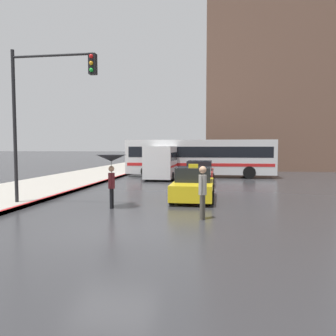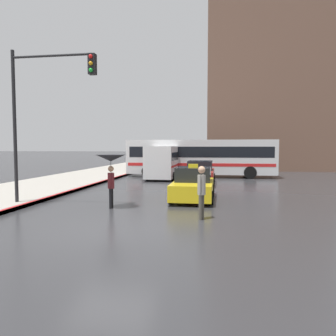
{
  "view_description": "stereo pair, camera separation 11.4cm",
  "coord_description": "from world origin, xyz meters",
  "px_view_note": "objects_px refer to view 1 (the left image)",
  "views": [
    {
      "loc": [
        3.01,
        -9.08,
        2.47
      ],
      "look_at": [
        0.57,
        7.04,
        1.4
      ],
      "focal_mm": 35.0,
      "sensor_mm": 36.0,
      "label": 1
    },
    {
      "loc": [
        3.12,
        -9.06,
        2.47
      ],
      "look_at": [
        0.57,
        7.04,
        1.4
      ],
      "focal_mm": 35.0,
      "sensor_mm": 36.0,
      "label": 2
    }
  ],
  "objects_px": {
    "pedestrian_man": "(203,188)",
    "ambulance_van": "(163,161)",
    "pedestrian_with_umbrella": "(111,163)",
    "traffic_light": "(44,98)",
    "taxi": "(193,185)",
    "sedan_red": "(199,173)",
    "city_bus": "(200,156)"
  },
  "relations": [
    {
      "from": "ambulance_van",
      "to": "pedestrian_man",
      "type": "distance_m",
      "value": 14.39
    },
    {
      "from": "sedan_red",
      "to": "pedestrian_with_umbrella",
      "type": "bearing_deg",
      "value": 71.71
    },
    {
      "from": "sedan_red",
      "to": "pedestrian_with_umbrella",
      "type": "height_order",
      "value": "pedestrian_with_umbrella"
    },
    {
      "from": "pedestrian_with_umbrella",
      "to": "traffic_light",
      "type": "bearing_deg",
      "value": 85.54
    },
    {
      "from": "taxi",
      "to": "pedestrian_with_umbrella",
      "type": "height_order",
      "value": "pedestrian_with_umbrella"
    },
    {
      "from": "ambulance_van",
      "to": "traffic_light",
      "type": "height_order",
      "value": "traffic_light"
    },
    {
      "from": "sedan_red",
      "to": "ambulance_van",
      "type": "bearing_deg",
      "value": -47.64
    },
    {
      "from": "sedan_red",
      "to": "city_bus",
      "type": "xyz_separation_m",
      "value": [
        -0.28,
        5.15,
        0.99
      ]
    },
    {
      "from": "pedestrian_with_umbrella",
      "to": "ambulance_van",
      "type": "bearing_deg",
      "value": -6.42
    },
    {
      "from": "ambulance_van",
      "to": "city_bus",
      "type": "xyz_separation_m",
      "value": [
        2.71,
        1.87,
        0.29
      ]
    },
    {
      "from": "sedan_red",
      "to": "traffic_light",
      "type": "distance_m",
      "value": 11.5
    },
    {
      "from": "pedestrian_man",
      "to": "ambulance_van",
      "type": "bearing_deg",
      "value": -149.66
    },
    {
      "from": "sedan_red",
      "to": "pedestrian_man",
      "type": "relative_size",
      "value": 2.35
    },
    {
      "from": "pedestrian_with_umbrella",
      "to": "traffic_light",
      "type": "xyz_separation_m",
      "value": [
        -2.75,
        -0.09,
        2.59
      ]
    },
    {
      "from": "taxi",
      "to": "traffic_light",
      "type": "height_order",
      "value": "traffic_light"
    },
    {
      "from": "pedestrian_with_umbrella",
      "to": "taxi",
      "type": "bearing_deg",
      "value": -55.65
    },
    {
      "from": "sedan_red",
      "to": "ambulance_van",
      "type": "height_order",
      "value": "ambulance_van"
    },
    {
      "from": "taxi",
      "to": "sedan_red",
      "type": "bearing_deg",
      "value": -89.41
    },
    {
      "from": "sedan_red",
      "to": "traffic_light",
      "type": "xyz_separation_m",
      "value": [
        -5.77,
        -9.22,
        3.72
      ]
    },
    {
      "from": "city_bus",
      "to": "pedestrian_with_umbrella",
      "type": "bearing_deg",
      "value": 168.57
    },
    {
      "from": "ambulance_van",
      "to": "pedestrian_man",
      "type": "xyz_separation_m",
      "value": [
        3.67,
        -13.91,
        -0.31
      ]
    },
    {
      "from": "sedan_red",
      "to": "city_bus",
      "type": "height_order",
      "value": "city_bus"
    },
    {
      "from": "taxi",
      "to": "pedestrian_man",
      "type": "bearing_deg",
      "value": 98.4
    },
    {
      "from": "ambulance_van",
      "to": "city_bus",
      "type": "distance_m",
      "value": 3.31
    },
    {
      "from": "taxi",
      "to": "ambulance_van",
      "type": "bearing_deg",
      "value": -72.61
    },
    {
      "from": "taxi",
      "to": "sedan_red",
      "type": "distance_m",
      "value": 6.49
    },
    {
      "from": "sedan_red",
      "to": "pedestrian_with_umbrella",
      "type": "relative_size",
      "value": 1.99
    },
    {
      "from": "sedan_red",
      "to": "traffic_light",
      "type": "relative_size",
      "value": 0.67
    },
    {
      "from": "city_bus",
      "to": "sedan_red",
      "type": "bearing_deg",
      "value": -177.48
    },
    {
      "from": "ambulance_van",
      "to": "taxi",
      "type": "bearing_deg",
      "value": 107.99
    },
    {
      "from": "ambulance_van",
      "to": "traffic_light",
      "type": "xyz_separation_m",
      "value": [
        -2.78,
        -12.5,
        3.03
      ]
    },
    {
      "from": "pedestrian_man",
      "to": "city_bus",
      "type": "bearing_deg",
      "value": -160.98
    }
  ]
}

